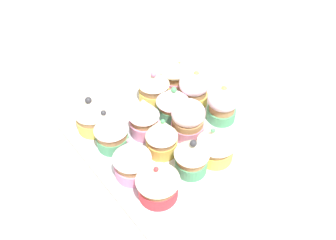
{
  "coord_description": "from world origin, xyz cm",
  "views": [
    {
      "loc": [
        -27.35,
        -34.31,
        47.38
      ],
      "look_at": [
        0.0,
        0.0,
        4.2
      ],
      "focal_mm": 37.18,
      "sensor_mm": 36.0,
      "label": 1
    }
  ],
  "objects": [
    {
      "name": "cupcake_12",
      "position": [
        3.56,
        8.88,
        4.62
      ],
      "size": [
        6.12,
        6.12,
        7.16
      ],
      "color": "#EFC651",
      "rests_on": "baking_tray"
    },
    {
      "name": "cupcake_5",
      "position": [
        2.47,
        -2.5,
        4.83
      ],
      "size": [
        5.96,
        5.96,
        7.3
      ],
      "color": "pink",
      "rests_on": "baking_tray"
    },
    {
      "name": "cupcake_0",
      "position": [
        -9.59,
        -9.61,
        4.76
      ],
      "size": [
        6.72,
        6.72,
        7.06
      ],
      "color": "#D1333D",
      "rests_on": "baking_tray"
    },
    {
      "name": "ground_plane",
      "position": [
        0.0,
        0.0,
        -1.5
      ],
      "size": [
        180.0,
        180.0,
        3.0
      ],
      "primitive_type": "cube",
      "color": "#B2A899"
    },
    {
      "name": "cupcake_9",
      "position": [
        3.22,
        2.65,
        4.75
      ],
      "size": [
        6.19,
        6.19,
        7.2
      ],
      "color": "#4C9E6B",
      "rests_on": "baking_tray"
    },
    {
      "name": "cupcake_2",
      "position": [
        2.5,
        -9.61,
        4.63
      ],
      "size": [
        6.54,
        6.54,
        6.81
      ],
      "color": "#EFC651",
      "rests_on": "baking_tray"
    },
    {
      "name": "cupcake_13",
      "position": [
        9.51,
        9.52,
        4.31
      ],
      "size": [
        6.73,
        6.73,
        6.13
      ],
      "color": "pink",
      "rests_on": "baking_tray"
    },
    {
      "name": "cupcake_4",
      "position": [
        -3.67,
        -2.9,
        5.0
      ],
      "size": [
        5.47,
        5.47,
        7.74
      ],
      "color": "#EFC651",
      "rests_on": "baking_tray"
    },
    {
      "name": "cupcake_7",
      "position": [
        -9.55,
        3.44,
        5.27
      ],
      "size": [
        5.95,
        5.95,
        8.18
      ],
      "color": "#4C9E6B",
      "rests_on": "baking_tray"
    },
    {
      "name": "cupcake_10",
      "position": [
        8.9,
        3.12,
        4.73
      ],
      "size": [
        5.88,
        5.88,
        7.24
      ],
      "color": "#EFC651",
      "rests_on": "baking_tray"
    },
    {
      "name": "cupcake_3",
      "position": [
        -10.29,
        -3.84,
        5.21
      ],
      "size": [
        6.2,
        6.2,
        8.04
      ],
      "color": "pink",
      "rests_on": "baking_tray"
    },
    {
      "name": "cupcake_11",
      "position": [
        -10.01,
        9.21,
        4.81
      ],
      "size": [
        6.05,
        6.05,
        7.57
      ],
      "color": "#EFC651",
      "rests_on": "baking_tray"
    },
    {
      "name": "cupcake_6",
      "position": [
        10.06,
        -3.42,
        4.69
      ],
      "size": [
        5.82,
        5.82,
        7.09
      ],
      "color": "#4C9E6B",
      "rests_on": "baking_tray"
    },
    {
      "name": "cupcake_1",
      "position": [
        -2.44,
        -9.09,
        5.07
      ],
      "size": [
        5.7,
        5.7,
        7.76
      ],
      "color": "#4C9E6B",
      "rests_on": "baking_tray"
    },
    {
      "name": "napkin",
      "position": [
        -24.11,
        -5.7,
        0.3
      ],
      "size": [
        13.35,
        15.5,
        0.6
      ],
      "primitive_type": "cube",
      "rotation": [
        0.0,
        0.0,
        0.07
      ],
      "color": "white",
      "rests_on": "ground_plane"
    },
    {
      "name": "cupcake_8",
      "position": [
        -3.37,
        2.5,
        5.22
      ],
      "size": [
        5.48,
        5.48,
        7.96
      ],
      "color": "pink",
      "rests_on": "baking_tray"
    },
    {
      "name": "baking_tray",
      "position": [
        0.0,
        0.0,
        0.6
      ],
      "size": [
        30.28,
        30.28,
        1.2
      ],
      "color": "silver",
      "rests_on": "ground_plane"
    }
  ]
}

